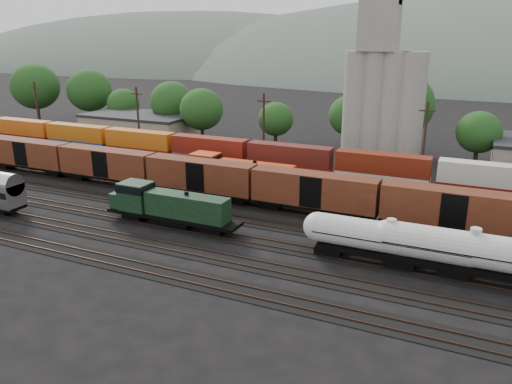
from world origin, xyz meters
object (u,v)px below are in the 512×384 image
at_px(green_locomotive, 165,205).
at_px(orange_locomotive, 234,172).
at_px(grain_silo, 382,94).
at_px(tank_car_a, 390,240).

bearing_deg(green_locomotive, orange_locomotive, 86.20).
height_order(orange_locomotive, grain_silo, grain_silo).
relative_size(green_locomotive, tank_car_a, 0.97).
distance_m(green_locomotive, tank_car_a, 24.63).
xyz_separation_m(tank_car_a, orange_locomotive, (-23.64, 15.00, -0.02)).
bearing_deg(grain_silo, tank_car_a, -77.26).
bearing_deg(tank_car_a, green_locomotive, 180.00).
xyz_separation_m(green_locomotive, grain_silo, (15.37, 41.00, 8.80)).
xyz_separation_m(green_locomotive, tank_car_a, (24.63, -0.00, 0.14)).
height_order(tank_car_a, orange_locomotive, orange_locomotive).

